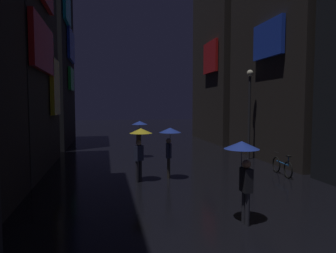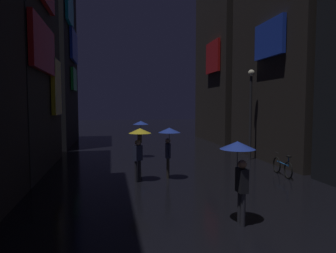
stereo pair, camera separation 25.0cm
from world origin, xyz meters
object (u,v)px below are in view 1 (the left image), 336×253
Objects in this scene: pedestrian_midstreet_left_blue at (139,129)px; bicycle_parked_at_storefront at (282,166)px; pedestrian_midstreet_centre_yellow at (140,140)px; streetlamp_right_far at (249,103)px; pedestrian_foreground_left_blue at (170,139)px; pedestrian_foreground_right_blue at (243,159)px.

pedestrian_midstreet_left_blue is 8.12m from bicycle_parked_at_storefront.
streetlamp_right_far reaches higher than pedestrian_midstreet_centre_yellow.
pedestrian_midstreet_centre_yellow is 0.43× the size of streetlamp_right_far.
pedestrian_foreground_left_blue is 0.43× the size of streetlamp_right_far.
pedestrian_foreground_right_blue and pedestrian_midstreet_left_blue have the same top height.
pedestrian_foreground_left_blue is (1.24, 0.18, 0.00)m from pedestrian_midstreet_centre_yellow.
streetlamp_right_far reaches higher than pedestrian_midstreet_left_blue.
pedestrian_foreground_left_blue is 5.03m from pedestrian_foreground_right_blue.
pedestrian_midstreet_left_blue is at bearing 96.86° from pedestrian_foreground_left_blue.
pedestrian_midstreet_left_blue is at bearing 98.19° from pedestrian_foreground_right_blue.
pedestrian_foreground_left_blue reaches higher than bicycle_parked_at_storefront.
pedestrian_midstreet_left_blue is 1.17× the size of bicycle_parked_at_storefront.
pedestrian_midstreet_left_blue is (-1.48, 10.30, 0.00)m from pedestrian_foreground_right_blue.
bicycle_parked_at_storefront is 0.36× the size of streetlamp_right_far.
pedestrian_foreground_left_blue is at bearing 99.61° from pedestrian_foreground_right_blue.
bicycle_parked_at_storefront is at bearing 48.03° from pedestrian_foreground_right_blue.
pedestrian_midstreet_left_blue is at bearing 83.87° from pedestrian_midstreet_centre_yellow.
streetlamp_right_far is at bearing 29.00° from pedestrian_midstreet_centre_yellow.
pedestrian_foreground_left_blue is 6.49m from streetlamp_right_far.
pedestrian_midstreet_centre_yellow and pedestrian_midstreet_left_blue have the same top height.
pedestrian_foreground_right_blue is 6.19m from bicycle_parked_at_storefront.
streetlamp_right_far is (5.94, -1.90, 1.49)m from pedestrian_midstreet_left_blue.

